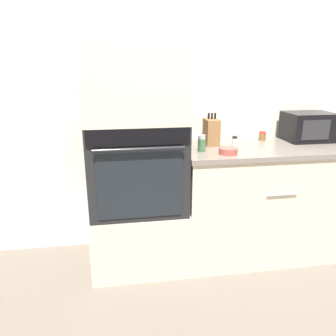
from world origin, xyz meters
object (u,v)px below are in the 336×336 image
(bowl, at_px, (228,151))
(condiment_jar_mid, at_px, (235,141))
(condiment_jar_near, at_px, (262,136))
(microwave, at_px, (308,127))
(condiment_jar_far, at_px, (202,143))
(knife_block, at_px, (211,132))
(wall_oven, at_px, (137,164))

(bowl, bearing_deg, condiment_jar_mid, 59.60)
(bowl, bearing_deg, condiment_jar_near, 42.23)
(microwave, xyz_separation_m, condiment_jar_far, (-0.92, -0.21, -0.05))
(condiment_jar_near, xyz_separation_m, condiment_jar_mid, (-0.30, -0.18, 0.00))
(knife_block, bearing_deg, wall_oven, -170.00)
(bowl, bearing_deg, microwave, 21.80)
(microwave, distance_m, condiment_jar_mid, 0.65)
(bowl, xyz_separation_m, condiment_jar_far, (-0.16, 0.09, 0.04))
(microwave, relative_size, condiment_jar_mid, 4.59)
(bowl, relative_size, condiment_jar_near, 1.82)
(microwave, bearing_deg, knife_block, -178.45)
(knife_block, xyz_separation_m, bowl, (0.04, -0.28, -0.08))
(wall_oven, height_order, condiment_jar_near, wall_oven)
(wall_oven, height_order, condiment_jar_mid, wall_oven)
(wall_oven, height_order, bowl, wall_oven)
(bowl, bearing_deg, knife_block, 98.06)
(knife_block, relative_size, condiment_jar_far, 2.07)
(wall_oven, relative_size, microwave, 1.83)
(knife_block, bearing_deg, condiment_jar_far, -122.95)
(knife_block, height_order, condiment_jar_near, knife_block)
(condiment_jar_near, distance_m, condiment_jar_mid, 0.35)
(wall_oven, xyz_separation_m, knife_block, (0.57, 0.10, 0.20))
(wall_oven, relative_size, condiment_jar_near, 9.45)
(knife_block, distance_m, bowl, 0.29)
(microwave, height_order, condiment_jar_far, microwave)
(knife_block, xyz_separation_m, condiment_jar_mid, (0.15, -0.09, -0.06))
(condiment_jar_far, bearing_deg, wall_oven, 168.97)
(condiment_jar_mid, bearing_deg, wall_oven, -178.78)
(wall_oven, relative_size, condiment_jar_mid, 8.38)
(wall_oven, bearing_deg, condiment_jar_mid, 1.22)
(microwave, relative_size, condiment_jar_far, 3.12)
(wall_oven, relative_size, knife_block, 2.75)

